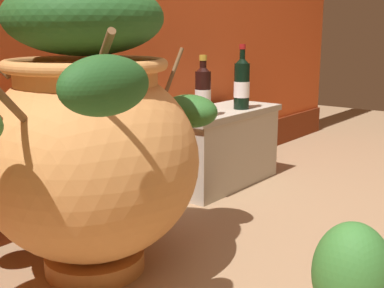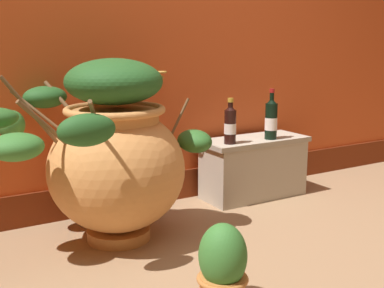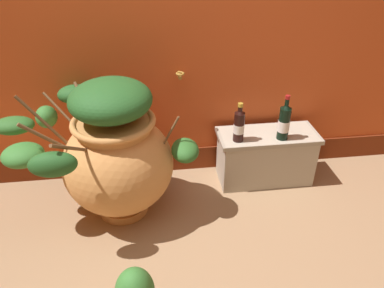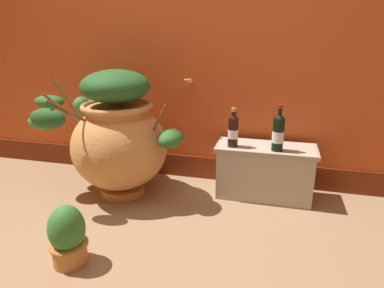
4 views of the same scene
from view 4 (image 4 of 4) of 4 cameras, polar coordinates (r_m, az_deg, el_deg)
The scene contains 7 objects.
ground_plane at distance 1.87m, azimuth -9.52°, elevation -18.77°, with size 7.00×7.00×0.00m, color #9E7A56.
back_wall at distance 2.64m, azimuth 0.08°, elevation 22.01°, with size 4.40×0.33×2.60m.
terracotta_urn at distance 2.40m, azimuth -12.71°, elevation 1.38°, with size 1.15×0.84×0.90m.
stone_ledge at distance 2.43m, azimuth 12.28°, elevation -4.29°, with size 0.69×0.30×0.38m.
wine_bottle_left at distance 2.29m, azimuth 7.04°, elevation 2.44°, with size 0.07×0.07×0.27m.
wine_bottle_middle at distance 2.26m, azimuth 14.52°, elevation 2.01°, with size 0.08×0.08×0.31m.
potted_shrub at distance 1.84m, azimuth -20.47°, elevation -14.58°, with size 0.19×0.19×0.33m.
Camera 4 is at (0.65, -1.35, 1.12)m, focal length 31.23 mm.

